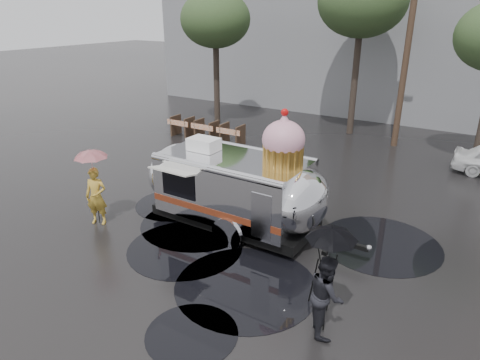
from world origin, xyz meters
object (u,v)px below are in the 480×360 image
Objects in this scene: person_left at (96,196)px; person_right at (326,295)px; tripod at (323,274)px; airstream_trailer at (237,185)px.

person_left reaches higher than person_right.
person_right is (7.52, -0.80, -0.02)m from person_left.
person_left is 1.32× the size of tripod.
airstream_trailer is 4.20m from person_left.
person_left is at bearing -151.16° from airstream_trailer.
person_left is 7.15m from tripod.
airstream_trailer is at bearing 157.78° from tripod.
person_right is 0.86m from tripod.
person_left reaches higher than tripod.
airstream_trailer reaches higher than person_right.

